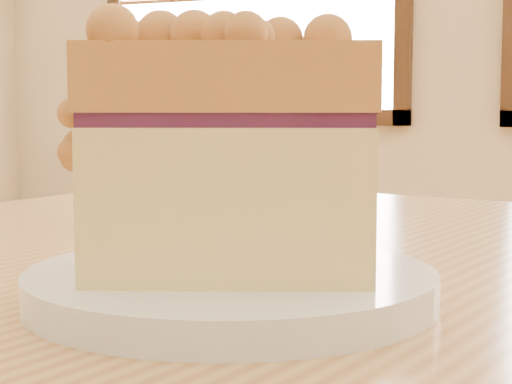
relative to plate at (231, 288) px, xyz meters
The scene contains 2 objects.
plate is the anchor object (origin of this frame).
cake_slice 0.07m from the plate, behind, with size 0.17×0.15×0.13m.
Camera 1 is at (0.13, -0.33, 0.85)m, focal length 62.00 mm.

